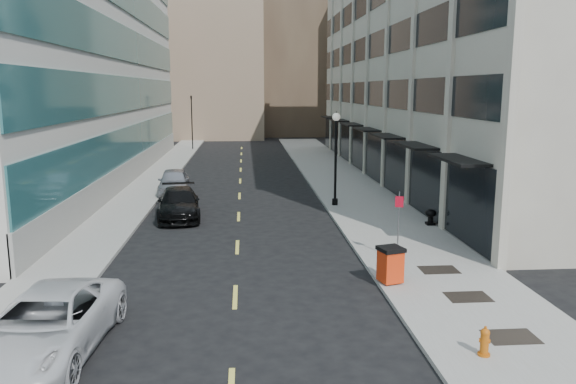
{
  "coord_description": "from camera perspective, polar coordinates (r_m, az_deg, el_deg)",
  "views": [
    {
      "loc": [
        0.4,
        -15.88,
        6.84
      ],
      "look_at": [
        2.4,
        10.08,
        2.05
      ],
      "focal_mm": 35.0,
      "sensor_mm": 36.0,
      "label": 1
    }
  ],
  "objects": [
    {
      "name": "fire_hydrant",
      "position": [
        15.55,
        19.35,
        -14.13
      ],
      "size": [
        0.32,
        0.32,
        0.78
      ],
      "rotation": [
        0.0,
        0.0,
        -0.41
      ],
      "color": "#C45A0D",
      "rests_on": "sidewalk_right"
    },
    {
      "name": "skyline_brown",
      "position": [
        88.79,
        0.56,
        17.01
      ],
      "size": [
        12.0,
        16.0,
        34.0
      ],
      "primitive_type": "cube",
      "color": "brown",
      "rests_on": "ground"
    },
    {
      "name": "ground",
      "position": [
        17.29,
        -5.5,
        -12.92
      ],
      "size": [
        160.0,
        160.0,
        0.0
      ],
      "primitive_type": "plane",
      "color": "black",
      "rests_on": "ground"
    },
    {
      "name": "road_centerline",
      "position": [
        33.58,
        -4.99,
        -1.35
      ],
      "size": [
        0.15,
        68.2,
        0.01
      ],
      "color": "#D8CC4C",
      "rests_on": "ground"
    },
    {
      "name": "trash_bin",
      "position": [
        20.03,
        10.36,
        -7.16
      ],
      "size": [
        0.98,
        0.99,
        1.29
      ],
      "rotation": [
        0.0,
        0.0,
        0.28
      ],
      "color": "red",
      "rests_on": "sidewalk_right"
    },
    {
      "name": "building_left",
      "position": [
        45.99,
        -25.96,
        13.34
      ],
      "size": [
        16.14,
        46.0,
        20.0
      ],
      "color": "beige",
      "rests_on": "ground"
    },
    {
      "name": "sign_post",
      "position": [
        22.52,
        11.18,
        -2.48
      ],
      "size": [
        0.31,
        0.12,
        2.74
      ],
      "rotation": [
        0.0,
        0.0,
        -0.3
      ],
      "color": "slate",
      "rests_on": "sidewalk_right"
    },
    {
      "name": "traffic_signal",
      "position": [
        64.16,
        -9.81,
        9.28
      ],
      "size": [
        0.66,
        0.66,
        6.98
      ],
      "color": "black",
      "rests_on": "ground"
    },
    {
      "name": "car_black_pickup",
      "position": [
        30.7,
        -11.05,
        -1.14
      ],
      "size": [
        2.78,
        5.6,
        1.56
      ],
      "primitive_type": "imported",
      "rotation": [
        0.0,
        0.0,
        0.11
      ],
      "color": "black",
      "rests_on": "ground"
    },
    {
      "name": "building_right",
      "position": [
        46.0,
        17.1,
        12.67
      ],
      "size": [
        15.3,
        46.5,
        18.25
      ],
      "color": "#B5AF99",
      "rests_on": "ground"
    },
    {
      "name": "car_white_van",
      "position": [
        16.21,
        -23.3,
        -12.27
      ],
      "size": [
        3.16,
        6.08,
        1.64
      ],
      "primitive_type": "imported",
      "rotation": [
        0.0,
        0.0,
        -0.08
      ],
      "color": "silver",
      "rests_on": "ground"
    },
    {
      "name": "sidewalk_left",
      "position": [
        37.15,
        -15.02,
        -0.42
      ],
      "size": [
        3.0,
        80.0,
        0.15
      ],
      "primitive_type": "cube",
      "color": "gray",
      "rests_on": "ground"
    },
    {
      "name": "grate_near",
      "position": [
        17.0,
        21.71,
        -13.5
      ],
      "size": [
        1.4,
        1.0,
        0.01
      ],
      "primitive_type": "cube",
      "color": "black",
      "rests_on": "sidewalk_right"
    },
    {
      "name": "lamppost",
      "position": [
        32.49,
        4.87,
        4.25
      ],
      "size": [
        0.45,
        0.45,
        5.47
      ],
      "color": "black",
      "rests_on": "sidewalk_right"
    },
    {
      "name": "grate_far",
      "position": [
        21.99,
        15.08,
        -7.63
      ],
      "size": [
        1.4,
        1.0,
        0.01
      ],
      "primitive_type": "cube",
      "color": "black",
      "rests_on": "sidewalk_right"
    },
    {
      "name": "sidewalk_right",
      "position": [
        37.19,
        6.68,
        -0.12
      ],
      "size": [
        5.0,
        80.0,
        0.15
      ],
      "primitive_type": "cube",
      "color": "gray",
      "rests_on": "ground"
    },
    {
      "name": "skyline_tan_near",
      "position": [
        84.3,
        -7.65,
        15.22
      ],
      "size": [
        14.0,
        18.0,
        28.0
      ],
      "primitive_type": "cube",
      "color": "#836B56",
      "rests_on": "ground"
    },
    {
      "name": "grate_mid",
      "position": [
        19.53,
        17.83,
        -10.11
      ],
      "size": [
        1.4,
        1.0,
        0.01
      ],
      "primitive_type": "cube",
      "color": "black",
      "rests_on": "sidewalk_right"
    },
    {
      "name": "skyline_tan_far",
      "position": [
        95.07,
        -13.44,
        12.67
      ],
      "size": [
        12.0,
        14.0,
        22.0
      ],
      "primitive_type": "cube",
      "color": "#836B56",
      "rests_on": "ground"
    },
    {
      "name": "urn_planter",
      "position": [
        28.9,
        14.29,
        -2.3
      ],
      "size": [
        0.57,
        0.57,
        0.79
      ],
      "rotation": [
        0.0,
        0.0,
        -0.01
      ],
      "color": "black",
      "rests_on": "sidewalk_right"
    },
    {
      "name": "car_silver_sedan",
      "position": [
        37.66,
        -11.5,
        1.04
      ],
      "size": [
        2.3,
        5.01,
        1.67
      ],
      "primitive_type": "imported",
      "rotation": [
        0.0,
        0.0,
        0.07
      ],
      "color": "#94969D",
      "rests_on": "ground"
    },
    {
      "name": "skyline_stone",
      "position": [
        83.81,
        7.91,
        12.5
      ],
      "size": [
        10.0,
        14.0,
        20.0
      ],
      "primitive_type": "cube",
      "color": "#B5AF99",
      "rests_on": "ground"
    }
  ]
}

